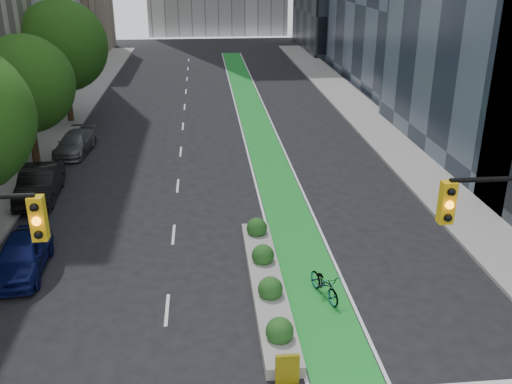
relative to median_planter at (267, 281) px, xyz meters
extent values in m
cube|color=gray|center=(-13.00, 17.96, -0.30)|extent=(3.60, 90.00, 0.15)
cube|color=gray|center=(10.60, 17.96, -0.30)|extent=(3.60, 90.00, 0.15)
cube|color=#198D2A|center=(1.80, 22.96, -0.37)|extent=(2.20, 70.00, 0.01)
cylinder|color=black|center=(-12.20, 14.96, 1.87)|extent=(0.44, 0.44, 4.48)
sphere|color=#1F490F|center=(-12.20, 14.96, 4.59)|extent=(5.60, 5.60, 5.60)
cylinder|color=black|center=(-12.20, 24.96, 2.20)|extent=(0.44, 0.44, 5.15)
sphere|color=#1F490F|center=(-12.20, 24.96, 5.33)|extent=(6.60, 6.60, 6.60)
cube|color=gold|center=(-5.90, -6.54, 5.88)|extent=(0.34, 0.28, 1.05)
sphere|color=orange|center=(-5.90, -6.70, 5.88)|extent=(0.20, 0.20, 0.20)
cube|color=gold|center=(3.50, -6.54, 5.88)|extent=(0.34, 0.28, 1.05)
sphere|color=orange|center=(3.50, -6.70, 5.88)|extent=(0.20, 0.20, 0.20)
cube|color=gray|center=(0.00, -0.04, -0.17)|extent=(1.20, 10.00, 0.40)
cube|color=yellow|center=(0.00, -5.24, 0.18)|extent=(0.70, 0.12, 1.00)
sphere|color=#194C19|center=(0.00, -3.54, 0.28)|extent=(0.90, 0.90, 0.90)
sphere|color=#194C19|center=(0.00, -1.04, 0.28)|extent=(0.90, 0.90, 0.90)
sphere|color=#194C19|center=(0.00, 1.46, 0.28)|extent=(0.90, 0.90, 0.90)
sphere|color=#194C19|center=(0.00, 3.96, 0.28)|extent=(0.90, 0.90, 0.90)
imported|color=gray|center=(2.05, -0.70, 0.16)|extent=(1.27, 2.14, 1.06)
imported|color=#0E1554|center=(-9.48, 2.18, 0.39)|extent=(1.98, 4.52, 1.52)
imported|color=black|center=(-10.70, 9.84, 0.46)|extent=(2.01, 5.14, 1.67)
imported|color=#585A5D|center=(-10.38, 17.31, 0.30)|extent=(2.30, 4.78, 1.34)
camera|label=1|loc=(-2.17, -18.41, 11.23)|focal=40.00mm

